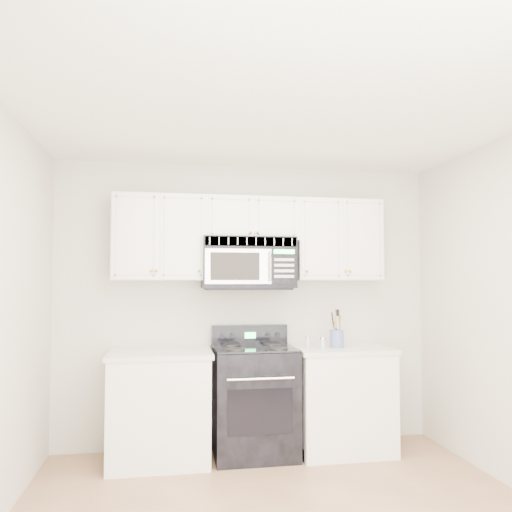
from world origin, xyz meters
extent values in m
cube|color=silver|center=(0.00, 0.00, 2.60)|extent=(3.50, 3.50, 0.01)
cube|color=beige|center=(0.00, 1.75, 1.30)|extent=(3.50, 0.01, 2.60)
cube|color=beige|center=(0.00, -1.75, 1.30)|extent=(3.50, 0.01, 2.60)
cube|color=white|center=(-0.80, 1.44, 0.44)|extent=(0.82, 0.63, 0.88)
cube|color=silver|center=(-0.80, 1.44, 0.90)|extent=(0.86, 0.65, 0.04)
cube|color=black|center=(-0.80, 1.48, 0.05)|extent=(0.82, 0.55, 0.10)
cube|color=white|center=(0.80, 1.44, 0.44)|extent=(0.82, 0.63, 0.88)
cube|color=silver|center=(0.80, 1.44, 0.90)|extent=(0.86, 0.65, 0.04)
cube|color=black|center=(0.80, 1.48, 0.05)|extent=(0.82, 0.55, 0.10)
cube|color=black|center=(0.01, 1.45, 0.46)|extent=(0.70, 0.60, 0.92)
cube|color=black|center=(0.01, 1.14, 0.45)|extent=(0.54, 0.01, 0.37)
cylinder|color=silver|center=(0.01, 1.12, 0.72)|extent=(0.55, 0.02, 0.02)
cube|color=black|center=(0.01, 1.45, 0.93)|extent=(0.70, 0.60, 0.02)
cube|color=black|center=(0.01, 1.71, 1.01)|extent=(0.70, 0.08, 0.18)
cube|color=#2DFA62|center=(0.01, 1.67, 1.01)|extent=(0.10, 0.00, 0.06)
cube|color=white|center=(-0.82, 1.58, 1.90)|extent=(0.80, 0.33, 0.75)
cube|color=white|center=(0.82, 1.58, 1.90)|extent=(0.80, 0.33, 0.75)
cube|color=white|center=(0.00, 1.58, 2.08)|extent=(0.84, 0.33, 0.39)
sphere|color=gold|center=(-0.84, 1.40, 1.60)|extent=(0.03, 0.03, 0.03)
sphere|color=gold|center=(-0.48, 1.40, 1.60)|extent=(0.03, 0.03, 0.03)
sphere|color=gold|center=(0.48, 1.40, 1.60)|extent=(0.03, 0.03, 0.03)
sphere|color=gold|center=(0.84, 1.40, 1.60)|extent=(0.03, 0.03, 0.03)
sphere|color=gold|center=(-0.03, 1.40, 1.94)|extent=(0.03, 0.03, 0.03)
sphere|color=gold|center=(0.03, 1.40, 1.94)|extent=(0.03, 0.03, 0.03)
cylinder|color=#A82D11|center=(0.00, 1.40, 1.89)|extent=(0.01, 0.00, 0.10)
sphere|color=gold|center=(0.00, 1.40, 1.84)|extent=(0.03, 0.03, 0.03)
cube|color=black|center=(-0.03, 1.54, 1.68)|extent=(0.82, 0.41, 0.45)
cube|color=silver|center=(-0.03, 1.35, 1.86)|extent=(0.80, 0.01, 0.08)
cube|color=silver|center=(-0.15, 1.34, 1.64)|extent=(0.57, 0.01, 0.30)
cube|color=black|center=(-0.18, 1.33, 1.64)|extent=(0.42, 0.01, 0.24)
cube|color=black|center=(0.25, 1.34, 1.64)|extent=(0.23, 0.01, 0.30)
cube|color=#2DFA62|center=(0.25, 1.33, 1.77)|extent=(0.19, 0.00, 0.04)
cylinder|color=silver|center=(0.13, 1.30, 1.64)|extent=(0.02, 0.02, 0.26)
cylinder|color=#56699D|center=(0.75, 1.40, 1.00)|extent=(0.12, 0.12, 0.16)
cylinder|color=olive|center=(0.78, 1.40, 1.08)|extent=(0.01, 0.01, 0.27)
cylinder|color=black|center=(0.73, 1.42, 1.09)|extent=(0.01, 0.01, 0.29)
cylinder|color=olive|center=(0.73, 1.37, 1.10)|extent=(0.01, 0.01, 0.31)
cylinder|color=black|center=(0.78, 1.40, 1.08)|extent=(0.01, 0.01, 0.27)
cylinder|color=olive|center=(0.73, 1.42, 1.09)|extent=(0.01, 0.01, 0.29)
cylinder|color=black|center=(0.73, 1.36, 1.10)|extent=(0.01, 0.01, 0.31)
cylinder|color=olive|center=(0.78, 1.40, 1.08)|extent=(0.01, 0.01, 0.27)
cylinder|color=#B8B8C8|center=(0.59, 1.32, 0.96)|extent=(0.04, 0.04, 0.09)
cylinder|color=silver|center=(0.59, 1.32, 1.01)|extent=(0.04, 0.04, 0.02)
cylinder|color=#B8B8C8|center=(0.50, 1.47, 0.96)|extent=(0.04, 0.04, 0.08)
cylinder|color=silver|center=(0.50, 1.47, 1.01)|extent=(0.04, 0.04, 0.01)
camera|label=1|loc=(-0.73, -2.90, 1.52)|focal=35.00mm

